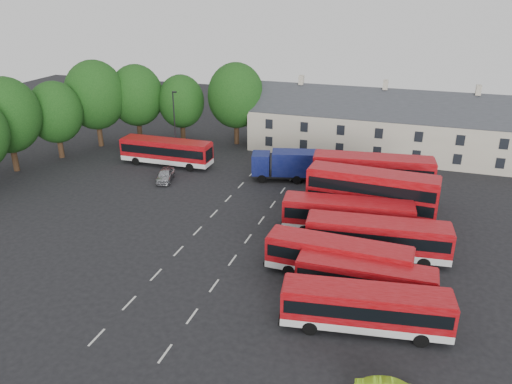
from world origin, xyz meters
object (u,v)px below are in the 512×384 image
at_px(bus_dd_south, 371,193).
at_px(box_truck, 288,164).
at_px(bus_row_a, 366,306).
at_px(silver_car, 165,175).
at_px(lamppost, 175,125).

height_order(bus_dd_south, box_truck, bus_dd_south).
xyz_separation_m(bus_row_a, silver_car, (-25.40, 20.32, -1.15)).
distance_m(silver_car, lamppost, 7.86).
distance_m(bus_dd_south, silver_car, 24.16).
height_order(bus_row_a, lamppost, lamppost).
bearing_deg(silver_car, box_truck, 3.30).
distance_m(bus_row_a, bus_dd_south, 17.21).
distance_m(bus_row_a, silver_car, 32.55).
xyz_separation_m(bus_row_a, box_truck, (-11.85, 25.01, 0.11)).
bearing_deg(bus_row_a, box_truck, 107.14).
bearing_deg(silver_car, bus_dd_south, -23.45).
distance_m(box_truck, silver_car, 14.39).
bearing_deg(box_truck, lamppost, 159.60).
relative_size(bus_row_a, lamppost, 1.22).
bearing_deg(box_truck, silver_car, -174.77).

